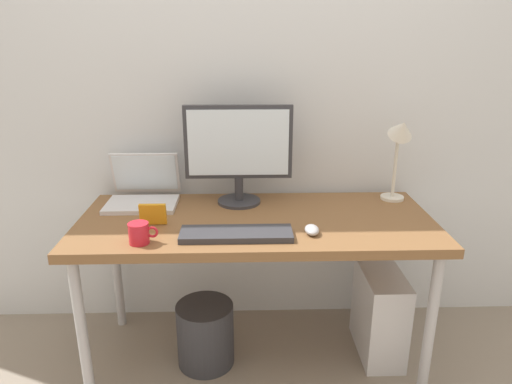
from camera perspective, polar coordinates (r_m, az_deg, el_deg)
The scene contains 12 objects.
ground_plane at distance 2.36m, azimuth -0.00°, elevation -19.26°, with size 6.00×6.00×0.00m, color gray.
back_wall at distance 2.25m, azimuth -0.30°, elevation 14.88°, with size 4.40×0.04×2.60m, color silver.
desk at distance 2.03m, azimuth -0.00°, elevation -4.82°, with size 1.53×0.66×0.70m.
monitor at distance 2.11m, azimuth -2.17°, elevation 5.28°, with size 0.49×0.20×0.46m.
laptop at distance 2.23m, azimuth -13.69°, elevation 0.14°, with size 0.32×0.28×0.22m.
desk_lamp at distance 2.22m, azimuth 17.29°, elevation 5.97°, with size 0.11×0.16×0.41m.
keyboard at distance 1.82m, azimuth -2.44°, elevation -5.16°, with size 0.44×0.14×0.02m, color #333338.
mouse at distance 1.86m, azimuth 6.88°, elevation -4.63°, with size 0.06×0.09×0.03m, color #B2B2B7.
coffee_mug at distance 1.81m, azimuth -14.14°, elevation -4.92°, with size 0.11×0.08×0.08m.
photo_frame at distance 1.96m, azimuth -12.55°, elevation -2.67°, with size 0.11×0.02×0.09m, color orange.
computer_tower at distance 2.33m, azimuth 14.92°, elevation -14.18°, with size 0.18×0.36×0.42m, color silver.
wastebasket at distance 2.24m, azimuth -6.23°, elevation -16.96°, with size 0.26×0.26×0.30m, color #333338.
Camera 1 is at (-0.05, -1.85, 1.46)m, focal length 32.54 mm.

